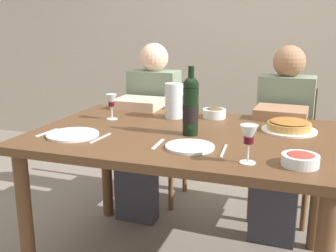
# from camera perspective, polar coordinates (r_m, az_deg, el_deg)

# --- Properties ---
(back_wall) EXTENTS (8.00, 0.10, 2.80)m
(back_wall) POSITION_cam_1_polar(r_m,az_deg,el_deg) (3.98, 11.44, 15.76)
(back_wall) COLOR beige
(back_wall) RESTS_ON ground
(dining_table) EXTENTS (1.50, 1.00, 0.76)m
(dining_table) POSITION_cam_1_polar(r_m,az_deg,el_deg) (2.03, 2.32, -3.44)
(dining_table) COLOR brown
(dining_table) RESTS_ON ground
(wine_bottle) EXTENTS (0.08, 0.08, 0.34)m
(wine_bottle) POSITION_cam_1_polar(r_m,az_deg,el_deg) (1.93, 3.25, 2.86)
(wine_bottle) COLOR black
(wine_bottle) RESTS_ON dining_table
(water_pitcher) EXTENTS (0.16, 0.10, 0.20)m
(water_pitcher) POSITION_cam_1_polar(r_m,az_deg,el_deg) (2.29, 0.90, 3.34)
(water_pitcher) COLOR silver
(water_pitcher) RESTS_ON dining_table
(baked_tart) EXTENTS (0.28, 0.28, 0.06)m
(baked_tart) POSITION_cam_1_polar(r_m,az_deg,el_deg) (2.11, 16.91, 0.02)
(baked_tart) COLOR white
(baked_tart) RESTS_ON dining_table
(salad_bowl) EXTENTS (0.14, 0.14, 0.05)m
(salad_bowl) POSITION_cam_1_polar(r_m,az_deg,el_deg) (1.62, 18.35, -4.50)
(salad_bowl) COLOR silver
(salad_bowl) RESTS_ON dining_table
(olive_bowl) EXTENTS (0.13, 0.13, 0.06)m
(olive_bowl) POSITION_cam_1_polar(r_m,az_deg,el_deg) (2.32, 6.63, 1.93)
(olive_bowl) COLOR silver
(olive_bowl) RESTS_ON dining_table
(wine_glass_left_diner) EXTENTS (0.06, 0.06, 0.14)m
(wine_glass_left_diner) POSITION_cam_1_polar(r_m,az_deg,el_deg) (2.28, -8.07, 3.44)
(wine_glass_left_diner) COLOR silver
(wine_glass_left_diner) RESTS_ON dining_table
(wine_glass_right_diner) EXTENTS (0.07, 0.07, 0.15)m
(wine_glass_right_diner) POSITION_cam_1_polar(r_m,az_deg,el_deg) (1.57, 11.45, -1.46)
(wine_glass_right_diner) COLOR silver
(wine_glass_right_diner) RESTS_ON dining_table
(dinner_plate_left_setting) EXTENTS (0.25, 0.25, 0.01)m
(dinner_plate_left_setting) POSITION_cam_1_polar(r_m,az_deg,el_deg) (2.00, -13.42, -1.20)
(dinner_plate_left_setting) COLOR white
(dinner_plate_left_setting) RESTS_ON dining_table
(dinner_plate_right_setting) EXTENTS (0.22, 0.22, 0.01)m
(dinner_plate_right_setting) POSITION_cam_1_polar(r_m,az_deg,el_deg) (1.76, 3.15, -2.96)
(dinner_plate_right_setting) COLOR silver
(dinner_plate_right_setting) RESTS_ON dining_table
(fork_left_setting) EXTENTS (0.03, 0.16, 0.00)m
(fork_left_setting) POSITION_cam_1_polar(r_m,az_deg,el_deg) (2.08, -16.91, -0.91)
(fork_left_setting) COLOR silver
(fork_left_setting) RESTS_ON dining_table
(knife_left_setting) EXTENTS (0.02, 0.18, 0.00)m
(knife_left_setting) POSITION_cam_1_polar(r_m,az_deg,el_deg) (1.92, -9.62, -1.71)
(knife_left_setting) COLOR silver
(knife_left_setting) RESTS_ON dining_table
(knife_right_setting) EXTENTS (0.02, 0.18, 0.00)m
(knife_right_setting) POSITION_cam_1_polar(r_m,az_deg,el_deg) (1.73, 7.95, -3.53)
(knife_right_setting) COLOR silver
(knife_right_setting) RESTS_ON dining_table
(spoon_right_setting) EXTENTS (0.02, 0.16, 0.00)m
(spoon_right_setting) POSITION_cam_1_polar(r_m,az_deg,el_deg) (1.80, -1.45, -2.61)
(spoon_right_setting) COLOR silver
(spoon_right_setting) RESTS_ON dining_table
(chair_left) EXTENTS (0.40, 0.40, 0.87)m
(chair_left) POSITION_cam_1_polar(r_m,az_deg,el_deg) (3.02, -1.10, -0.82)
(chair_left) COLOR brown
(chair_left) RESTS_ON ground
(diner_left) EXTENTS (0.34, 0.50, 1.16)m
(diner_left) POSITION_cam_1_polar(r_m,az_deg,el_deg) (2.77, -2.79, 0.35)
(diner_left) COLOR gray
(diner_left) RESTS_ON ground
(chair_right) EXTENTS (0.42, 0.42, 0.87)m
(chair_right) POSITION_cam_1_polar(r_m,az_deg,el_deg) (2.85, 16.27, -2.33)
(chair_right) COLOR brown
(chair_right) RESTS_ON ground
(diner_right) EXTENTS (0.35, 0.51, 1.16)m
(diner_right) POSITION_cam_1_polar(r_m,az_deg,el_deg) (2.59, 15.96, -1.22)
(diner_right) COLOR gray
(diner_right) RESTS_ON ground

